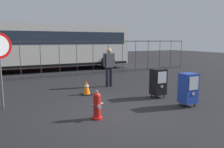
# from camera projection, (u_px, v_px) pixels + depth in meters

# --- Properties ---
(ground_plane) EXTENTS (60.00, 60.00, 0.00)m
(ground_plane) POSITION_uv_depth(u_px,v_px,m) (122.00, 112.00, 6.26)
(ground_plane) COLOR black
(fire_hydrant) EXTENTS (0.33, 0.31, 0.75)m
(fire_hydrant) POSITION_uv_depth(u_px,v_px,m) (97.00, 106.00, 5.66)
(fire_hydrant) COLOR red
(fire_hydrant) RESTS_ON ground_plane
(newspaper_box_primary) EXTENTS (0.48, 0.42, 1.02)m
(newspaper_box_primary) POSITION_uv_depth(u_px,v_px,m) (188.00, 88.00, 6.70)
(newspaper_box_primary) COLOR black
(newspaper_box_primary) RESTS_ON ground_plane
(newspaper_box_secondary) EXTENTS (0.48, 0.42, 1.02)m
(newspaper_box_secondary) POSITION_uv_depth(u_px,v_px,m) (158.00, 82.00, 7.74)
(newspaper_box_secondary) COLOR black
(newspaper_box_secondary) RESTS_ON ground_plane
(pedestrian) EXTENTS (0.55, 0.22, 1.67)m
(pedestrian) POSITION_uv_depth(u_px,v_px,m) (109.00, 65.00, 9.56)
(pedestrian) COLOR black
(pedestrian) RESTS_ON ground_plane
(traffic_cone) EXTENTS (0.36, 0.36, 0.53)m
(traffic_cone) POSITION_uv_depth(u_px,v_px,m) (86.00, 88.00, 8.21)
(traffic_cone) COLOR black
(traffic_cone) RESTS_ON ground_plane
(fence_barrier) EXTENTS (18.03, 0.04, 2.00)m
(fence_barrier) POSITION_uv_depth(u_px,v_px,m) (59.00, 58.00, 12.13)
(fence_barrier) COLOR #2D2D33
(fence_barrier) RESTS_ON ground_plane
(bus_near) EXTENTS (10.56, 2.99, 3.00)m
(bus_near) POSITION_uv_depth(u_px,v_px,m) (50.00, 45.00, 14.74)
(bus_near) COLOR beige
(bus_near) RESTS_ON ground_plane
(bus_far) EXTENTS (10.58, 3.06, 3.00)m
(bus_far) POSITION_uv_depth(u_px,v_px,m) (34.00, 44.00, 17.80)
(bus_far) COLOR red
(bus_far) RESTS_ON ground_plane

